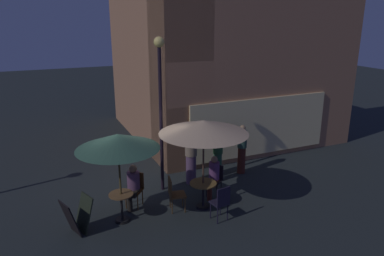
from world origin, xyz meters
name	(u,v)px	position (x,y,z in m)	size (l,w,h in m)	color
ground_plane	(133,198)	(0.00, 0.00, 0.00)	(60.00, 60.00, 0.00)	#222729
cafe_building	(205,28)	(3.98, 3.52, 4.66)	(8.05, 7.89, 9.33)	#A87253
street_lamp_near_corner	(160,92)	(1.00, 0.22, 3.03)	(0.30, 0.30, 4.56)	black
menu_sandwich_board	(77,216)	(-1.67, -1.20, 0.47)	(0.80, 0.74, 0.91)	black
cafe_table_0	(122,203)	(-0.56, -1.08, 0.52)	(0.62, 0.62, 0.77)	black
cafe_table_1	(203,189)	(1.65, -1.29, 0.54)	(0.73, 0.73, 0.74)	black
patio_umbrella_0	(118,142)	(-0.56, -1.08, 2.17)	(2.06, 2.06, 2.37)	black
patio_umbrella_1	(204,127)	(1.65, -1.29, 2.33)	(2.36, 2.36, 2.52)	black
cafe_chair_0	(135,186)	(-0.01, -0.39, 0.57)	(0.61, 0.61, 0.95)	#543014
cafe_chair_1	(221,201)	(1.77, -2.12, 0.59)	(0.45, 0.45, 0.98)	black
cafe_chair_2	(215,177)	(2.30, -0.76, 0.57)	(0.57, 0.57, 0.93)	black
cafe_chair_3	(174,192)	(0.85, -1.12, 0.56)	(0.52, 0.52, 0.95)	#51351A
patron_seated_0	(133,184)	(-0.10, -0.51, 0.71)	(0.51, 0.53, 1.24)	black
patron_seated_1	(213,175)	(2.19, -0.85, 0.70)	(0.50, 0.47, 1.26)	#491E17
patron_standing_2	(191,158)	(1.98, 0.28, 0.84)	(0.38, 0.38, 1.68)	#5C4164
patron_standing_3	(242,149)	(3.85, 0.32, 0.86)	(0.31, 0.31, 1.69)	#4D2018
patron_standing_4	(218,154)	(2.82, 0.08, 0.92)	(0.31, 0.31, 1.80)	#264E38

